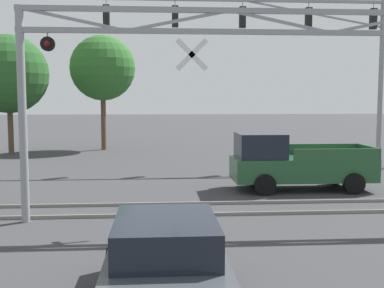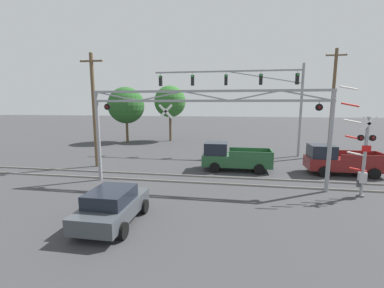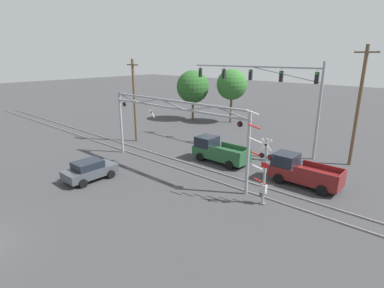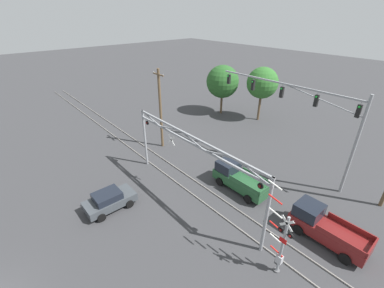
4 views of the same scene
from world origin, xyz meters
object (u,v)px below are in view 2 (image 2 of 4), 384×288
at_px(pickup_truck_following, 339,161).
at_px(crossing_gantry, 206,116).
at_px(background_tree_far_left_verge, 126,105).
at_px(utility_pole_left, 94,109).
at_px(utility_pole_right, 332,102).
at_px(background_tree_beyond_span, 170,102).
at_px(pickup_truck_lead, 232,157).
at_px(traffic_signal_span, 257,90).
at_px(sedan_waiting, 112,206).
at_px(crossing_signal_mast, 362,157).

bearing_deg(pickup_truck_following, crossing_gantry, -155.96).
height_order(pickup_truck_following, background_tree_far_left_verge, background_tree_far_left_verge).
bearing_deg(utility_pole_left, utility_pole_right, 20.64).
distance_m(crossing_gantry, pickup_truck_following, 10.40).
xyz_separation_m(crossing_gantry, background_tree_beyond_span, (-6.78, 18.21, 0.97)).
bearing_deg(pickup_truck_lead, background_tree_beyond_span, 120.43).
relative_size(pickup_truck_following, background_tree_beyond_span, 0.68).
height_order(traffic_signal_span, pickup_truck_following, traffic_signal_span).
relative_size(pickup_truck_lead, pickup_truck_following, 1.02).
bearing_deg(background_tree_far_left_verge, utility_pole_left, -76.95).
distance_m(pickup_truck_following, utility_pole_right, 8.09).
relative_size(traffic_signal_span, utility_pole_left, 1.61).
bearing_deg(sedan_waiting, traffic_signal_span, 66.47).
bearing_deg(background_tree_beyond_span, pickup_truck_following, -41.92).
distance_m(crossing_signal_mast, utility_pole_left, 18.04).
bearing_deg(pickup_truck_lead, traffic_signal_span, 71.38).
xyz_separation_m(crossing_gantry, pickup_truck_following, (9.02, 4.02, -3.28)).
distance_m(crossing_signal_mast, traffic_signal_span, 12.41).
distance_m(crossing_gantry, utility_pole_right, 15.16).
relative_size(traffic_signal_span, background_tree_beyond_span, 1.92).
xyz_separation_m(crossing_gantry, utility_pole_left, (-9.06, 3.40, 0.25)).
bearing_deg(pickup_truck_lead, utility_pole_left, -177.00).
height_order(pickup_truck_lead, pickup_truck_following, same).
bearing_deg(utility_pole_left, crossing_gantry, -20.57).
height_order(utility_pole_left, background_tree_far_left_verge, utility_pole_left).
bearing_deg(utility_pole_right, pickup_truck_lead, -142.77).
bearing_deg(sedan_waiting, crossing_signal_mast, 23.82).
height_order(crossing_gantry, crossing_signal_mast, crossing_signal_mast).
distance_m(pickup_truck_lead, pickup_truck_following, 7.43).
bearing_deg(crossing_signal_mast, sedan_waiting, -156.18).
height_order(traffic_signal_span, pickup_truck_lead, traffic_signal_span).
height_order(pickup_truck_lead, utility_pole_left, utility_pole_left).
xyz_separation_m(crossing_signal_mast, pickup_truck_following, (0.64, 4.57, -1.20)).
bearing_deg(crossing_gantry, utility_pole_right, 45.55).
relative_size(pickup_truck_lead, background_tree_far_left_verge, 0.72).
height_order(crossing_signal_mast, background_tree_beyond_span, background_tree_beyond_span).
relative_size(pickup_truck_lead, utility_pole_right, 0.51).
bearing_deg(sedan_waiting, crossing_gantry, 60.43).
distance_m(pickup_truck_lead, utility_pole_right, 12.04).
distance_m(traffic_signal_span, utility_pole_left, 14.56).
bearing_deg(traffic_signal_span, utility_pole_left, -151.93).
bearing_deg(sedan_waiting, pickup_truck_lead, 63.47).
bearing_deg(background_tree_beyond_span, crossing_signal_mast, -51.05).
bearing_deg(traffic_signal_span, crossing_signal_mast, -66.46).
distance_m(pickup_truck_lead, utility_pole_left, 11.24).
bearing_deg(pickup_truck_lead, background_tree_far_left_verge, 138.19).
bearing_deg(utility_pole_right, background_tree_beyond_span, 156.94).
distance_m(crossing_signal_mast, pickup_truck_following, 4.77).
bearing_deg(sedan_waiting, utility_pole_left, 122.81).
bearing_deg(crossing_gantry, pickup_truck_lead, 68.11).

